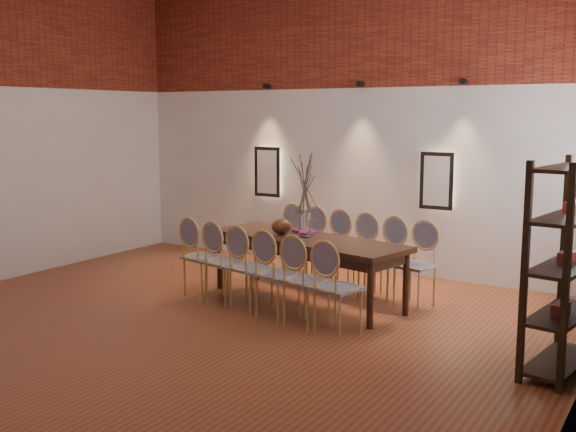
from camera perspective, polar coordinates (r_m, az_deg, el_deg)
The scene contains 26 objects.
floor at distance 6.80m, azimuth -8.48°, elevation -10.00°, with size 7.00×7.00×0.02m, color brown.
wall_back at distance 9.44m, azimuth 5.33°, elevation 7.68°, with size 7.00×0.10×4.00m, color silver.
brick_band_back at distance 9.44m, azimuth 5.25°, elevation 15.29°, with size 7.00×0.02×1.50m, color maroon.
niche_left at distance 10.03m, azimuth -1.67°, elevation 3.77°, with size 0.36×0.06×0.66m, color #FFEAC6.
niche_right at distance 8.88m, azimuth 12.53°, elevation 2.93°, with size 0.36×0.06×0.66m, color #FFEAC6.
spot_fixture_left at distance 9.98m, azimuth -1.80°, elevation 10.93°, with size 0.08×0.08×0.10m, color black.
spot_fixture_mid at distance 9.24m, azimuth 6.15°, elevation 11.06°, with size 0.08×0.08×0.10m, color black.
spot_fixture_right at distance 8.73m, azimuth 14.63°, elevation 10.98°, with size 0.08×0.08×0.10m, color black.
dining_table at distance 7.81m, azimuth 1.54°, elevation -4.52°, with size 2.48×0.80×0.75m, color #381D12.
chair_near_a at distance 8.06m, azimuth -7.18°, elevation -3.47°, with size 0.44×0.44×0.94m, color tan, non-canonical shape.
chair_near_b at distance 7.75m, azimuth -5.25°, elevation -3.93°, with size 0.44×0.44×0.94m, color tan, non-canonical shape.
chair_near_c at distance 7.46m, azimuth -3.15°, elevation -4.42°, with size 0.44×0.44×0.94m, color tan, non-canonical shape.
chair_near_d at distance 7.17m, azimuth -0.88°, elevation -4.94°, with size 0.44×0.44×0.94m, color tan, non-canonical shape.
chair_near_e at distance 6.89m, azimuth 1.58°, elevation -5.50°, with size 0.44×0.44×0.94m, color tan, non-canonical shape.
chair_near_f at distance 6.63m, azimuth 4.24°, elevation -6.09°, with size 0.44×0.44×0.94m, color tan, non-canonical shape.
chair_far_a at distance 8.96m, azimuth -0.44°, elevation -2.18°, with size 0.44×0.44×0.94m, color tan, non-canonical shape.
chair_far_b at distance 8.69m, azimuth 1.52°, elevation -2.53°, with size 0.44×0.44×0.94m, color tan, non-canonical shape.
chair_far_c at distance 8.42m, azimuth 3.60°, elevation -2.90°, with size 0.44×0.44×0.94m, color tan, non-canonical shape.
chair_far_d at distance 8.17m, azimuth 5.83°, elevation -3.30°, with size 0.44×0.44×0.94m, color tan, non-canonical shape.
chair_far_e at distance 7.92m, azimuth 8.19°, elevation -3.71°, with size 0.44×0.44×0.94m, color tan, non-canonical shape.
chair_far_f at distance 7.70m, azimuth 10.69°, elevation -4.14°, with size 0.44×0.44×0.94m, color tan, non-canonical shape.
vase at distance 7.72m, azimuth 1.44°, elevation -0.70°, with size 0.14×0.14×0.30m, color silver.
dried_branches at distance 7.66m, azimuth 1.45°, elevation 2.62°, with size 0.50×0.50×0.70m, color #4F3F2F, non-canonical shape.
bowl at distance 7.91m, azimuth -0.54°, elevation -0.91°, with size 0.24×0.24×0.18m, color #572814.
book at distance 8.03m, azimuth 1.43°, elevation -1.32°, with size 0.26×0.18×0.03m, color #7E1156.
shelving_rack at distance 6.04m, azimuth 22.36°, elevation -4.00°, with size 0.38×1.00×1.80m, color black, non-canonical shape.
Camera 1 is at (4.18, -4.91, 2.16)m, focal length 42.00 mm.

